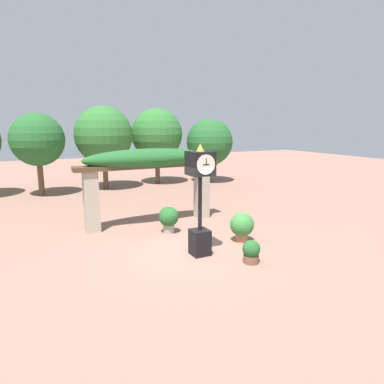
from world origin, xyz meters
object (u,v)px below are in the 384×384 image
(potted_plant_near_left, at_px, (251,251))
(potted_plant_near_right, at_px, (242,226))
(potted_plant_far_left, at_px, (169,218))
(pedestal_clock, at_px, (200,195))

(potted_plant_near_left, distance_m, potted_plant_near_right, 1.69)
(potted_plant_near_right, distance_m, potted_plant_far_left, 2.50)
(potted_plant_near_right, relative_size, potted_plant_far_left, 1.02)
(pedestal_clock, relative_size, potted_plant_far_left, 3.45)
(pedestal_clock, bearing_deg, potted_plant_near_right, 13.42)
(potted_plant_far_left, bearing_deg, potted_plant_near_right, -46.64)
(potted_plant_far_left, bearing_deg, pedestal_clock, -89.06)
(pedestal_clock, bearing_deg, potted_plant_far_left, 90.94)
(pedestal_clock, distance_m, potted_plant_near_right, 2.11)
(pedestal_clock, xyz_separation_m, potted_plant_far_left, (-0.04, 2.22, -1.21))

